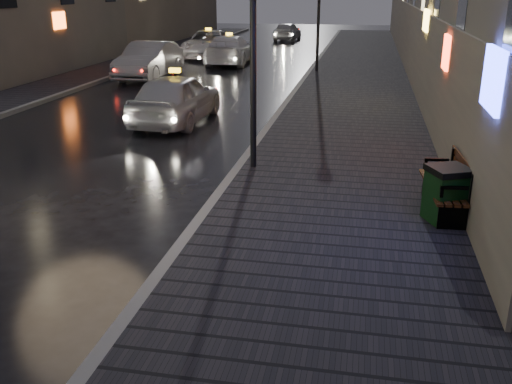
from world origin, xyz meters
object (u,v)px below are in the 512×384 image
Objects in this scene: lamp_near at (253,15)px; taxi_far at (209,44)px; car_left_mid at (149,60)px; taxi_mid at (229,50)px; taxi_near at (176,98)px; trash_bin at (447,194)px; car_far at (287,31)px; bench at (451,186)px.

lamp_near reaches higher than taxi_far.
car_left_mid is 0.93× the size of taxi_mid.
taxi_near is at bearing 93.36° from taxi_mid.
trash_bin is at bearing -72.76° from taxi_far.
lamp_near is 15.34m from car_left_mid.
car_left_mid is 0.88× the size of taxi_far.
taxi_near is at bearing 94.92° from car_far.
lamp_near is 6.30m from taxi_near.
lamp_near is 2.61× the size of bench.
taxi_near reaches higher than car_far.
taxi_mid reaches higher than bench.
car_left_mid is at bearing 101.99° from trash_bin.
bench is 26.28m from taxi_far.
car_left_mid is (-11.60, 15.16, 0.17)m from bench.
taxi_near is at bearing 134.07° from bench.
taxi_mid is at bearing 88.61° from trash_bin.
car_left_mid reaches higher than trash_bin.
taxi_mid is at bearing -63.29° from taxi_far.
lamp_near reaches higher than bench.
taxi_mid is at bearing 105.05° from lamp_near.
trash_bin is 10.21m from taxi_near.
car_far is at bearing -97.76° from taxi_mid.
taxi_mid is (2.47, 5.68, -0.05)m from car_left_mid.
trash_bin is at bearing 137.56° from taxi_near.
taxi_far is (-3.67, 17.17, 0.01)m from taxi_near.
car_left_mid reaches higher than taxi_mid.
taxi_far is at bearing 107.94° from lamp_near.
lamp_near is 5.38m from bench.
lamp_near is 1.06× the size of car_left_mid.
lamp_near is 0.93× the size of taxi_far.
bench is 0.49m from trash_bin.
taxi_far is 12.25m from car_far.
car_left_mid is at bearing -62.25° from taxi_near.
car_left_mid reaches higher than bench.
taxi_far is (0.48, 8.65, -0.03)m from car_left_mid.
taxi_mid is (-9.00, 21.31, 0.12)m from trash_bin.
bench is at bearing -26.83° from lamp_near.
lamp_near is 19.64m from taxi_mid.
taxi_far reaches higher than car_far.
lamp_near is 0.99× the size of taxi_mid.
trash_bin is 0.20× the size of car_left_mid.
bench reaches higher than trash_bin.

